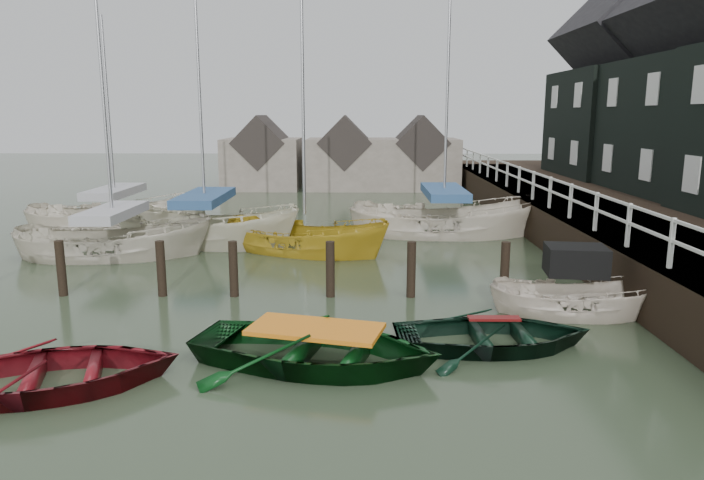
{
  "coord_description": "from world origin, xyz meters",
  "views": [
    {
      "loc": [
        1.95,
        -12.02,
        4.47
      ],
      "look_at": [
        1.74,
        3.19,
        1.4
      ],
      "focal_mm": 32.0,
      "sensor_mm": 36.0,
      "label": 1
    }
  ],
  "objects_px": {
    "sailboat_a": "(115,255)",
    "sailboat_c": "(305,252)",
    "sailboat_d": "(443,233)",
    "rowboat_green": "(316,365)",
    "motorboat": "(575,310)",
    "rowboat_dkgreen": "(493,347)",
    "sailboat_e": "(117,228)",
    "rowboat_red": "(50,389)",
    "sailboat_b": "(207,242)"
  },
  "relations": [
    {
      "from": "sailboat_b",
      "to": "sailboat_e",
      "type": "height_order",
      "value": "sailboat_b"
    },
    {
      "from": "rowboat_green",
      "to": "sailboat_a",
      "type": "xyz_separation_m",
      "value": [
        -7.02,
        8.68,
        0.06
      ]
    },
    {
      "from": "rowboat_dkgreen",
      "to": "sailboat_a",
      "type": "bearing_deg",
      "value": 50.24
    },
    {
      "from": "rowboat_red",
      "to": "sailboat_e",
      "type": "height_order",
      "value": "sailboat_e"
    },
    {
      "from": "rowboat_green",
      "to": "rowboat_dkgreen",
      "type": "xyz_separation_m",
      "value": [
        3.39,
        0.92,
        0.0
      ]
    },
    {
      "from": "sailboat_c",
      "to": "sailboat_e",
      "type": "xyz_separation_m",
      "value": [
        -7.74,
        3.92,
        0.05
      ]
    },
    {
      "from": "sailboat_c",
      "to": "sailboat_d",
      "type": "distance_m",
      "value": 5.77
    },
    {
      "from": "motorboat",
      "to": "sailboat_c",
      "type": "distance_m",
      "value": 9.33
    },
    {
      "from": "rowboat_dkgreen",
      "to": "sailboat_a",
      "type": "distance_m",
      "value": 12.97
    },
    {
      "from": "sailboat_c",
      "to": "sailboat_e",
      "type": "relative_size",
      "value": 1.08
    },
    {
      "from": "rowboat_red",
      "to": "sailboat_a",
      "type": "distance_m",
      "value": 10.13
    },
    {
      "from": "rowboat_red",
      "to": "rowboat_dkgreen",
      "type": "relative_size",
      "value": 1.09
    },
    {
      "from": "rowboat_green",
      "to": "motorboat",
      "type": "height_order",
      "value": "motorboat"
    },
    {
      "from": "rowboat_green",
      "to": "sailboat_e",
      "type": "distance_m",
      "value": 16.0
    },
    {
      "from": "sailboat_c",
      "to": "sailboat_d",
      "type": "xyz_separation_m",
      "value": [
        4.93,
        3.0,
        0.05
      ]
    },
    {
      "from": "rowboat_red",
      "to": "motorboat",
      "type": "height_order",
      "value": "motorboat"
    },
    {
      "from": "rowboat_red",
      "to": "sailboat_b",
      "type": "bearing_deg",
      "value": -16.12
    },
    {
      "from": "rowboat_red",
      "to": "sailboat_e",
      "type": "relative_size",
      "value": 0.45
    },
    {
      "from": "motorboat",
      "to": "sailboat_c",
      "type": "height_order",
      "value": "sailboat_c"
    },
    {
      "from": "rowboat_red",
      "to": "sailboat_d",
      "type": "height_order",
      "value": "sailboat_d"
    },
    {
      "from": "rowboat_dkgreen",
      "to": "sailboat_d",
      "type": "distance_m",
      "value": 11.56
    },
    {
      "from": "sailboat_b",
      "to": "sailboat_a",
      "type": "bearing_deg",
      "value": 148.22
    },
    {
      "from": "sailboat_e",
      "to": "rowboat_green",
      "type": "bearing_deg",
      "value": -163.36
    },
    {
      "from": "sailboat_b",
      "to": "sailboat_d",
      "type": "relative_size",
      "value": 1.08
    },
    {
      "from": "sailboat_a",
      "to": "rowboat_dkgreen",
      "type": "bearing_deg",
      "value": -134.52
    },
    {
      "from": "sailboat_a",
      "to": "sailboat_c",
      "type": "height_order",
      "value": "sailboat_a"
    },
    {
      "from": "sailboat_d",
      "to": "sailboat_e",
      "type": "height_order",
      "value": "sailboat_d"
    },
    {
      "from": "sailboat_d",
      "to": "sailboat_b",
      "type": "bearing_deg",
      "value": 105.68
    },
    {
      "from": "rowboat_green",
      "to": "motorboat",
      "type": "relative_size",
      "value": 1.14
    },
    {
      "from": "sailboat_c",
      "to": "sailboat_e",
      "type": "height_order",
      "value": "sailboat_c"
    },
    {
      "from": "sailboat_a",
      "to": "sailboat_c",
      "type": "distance_m",
      "value": 6.04
    },
    {
      "from": "rowboat_dkgreen",
      "to": "sailboat_c",
      "type": "xyz_separation_m",
      "value": [
        -4.41,
        8.54,
        0.01
      ]
    },
    {
      "from": "rowboat_red",
      "to": "sailboat_a",
      "type": "relative_size",
      "value": 0.41
    },
    {
      "from": "motorboat",
      "to": "sailboat_a",
      "type": "relative_size",
      "value": 0.39
    },
    {
      "from": "rowboat_green",
      "to": "sailboat_e",
      "type": "relative_size",
      "value": 0.49
    },
    {
      "from": "rowboat_red",
      "to": "rowboat_dkgreen",
      "type": "distance_m",
      "value": 7.96
    },
    {
      "from": "motorboat",
      "to": "sailboat_a",
      "type": "height_order",
      "value": "sailboat_a"
    },
    {
      "from": "rowboat_green",
      "to": "sailboat_d",
      "type": "height_order",
      "value": "sailboat_d"
    },
    {
      "from": "rowboat_dkgreen",
      "to": "sailboat_b",
      "type": "bearing_deg",
      "value": 36.01
    },
    {
      "from": "sailboat_c",
      "to": "sailboat_e",
      "type": "bearing_deg",
      "value": 86.77
    },
    {
      "from": "rowboat_green",
      "to": "motorboat",
      "type": "bearing_deg",
      "value": -47.96
    },
    {
      "from": "sailboat_a",
      "to": "sailboat_e",
      "type": "distance_m",
      "value": 5.03
    },
    {
      "from": "sailboat_a",
      "to": "sailboat_e",
      "type": "bearing_deg",
      "value": 12.61
    },
    {
      "from": "rowboat_dkgreen",
      "to": "rowboat_green",
      "type": "bearing_deg",
      "value": 102.15
    },
    {
      "from": "sailboat_c",
      "to": "rowboat_dkgreen",
      "type": "bearing_deg",
      "value": -129.05
    },
    {
      "from": "rowboat_green",
      "to": "rowboat_dkgreen",
      "type": "bearing_deg",
      "value": -60.32
    },
    {
      "from": "rowboat_green",
      "to": "sailboat_a",
      "type": "bearing_deg",
      "value": 53.44
    },
    {
      "from": "rowboat_green",
      "to": "rowboat_red",
      "type": "bearing_deg",
      "value": 118.63
    },
    {
      "from": "rowboat_dkgreen",
      "to": "sailboat_b",
      "type": "relative_size",
      "value": 0.31
    },
    {
      "from": "rowboat_dkgreen",
      "to": "motorboat",
      "type": "relative_size",
      "value": 0.96
    }
  ]
}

